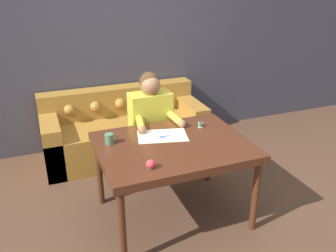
# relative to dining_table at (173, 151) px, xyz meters

# --- Properties ---
(ground_plane) EXTENTS (16.00, 16.00, 0.00)m
(ground_plane) POSITION_rel_dining_table_xyz_m (-0.06, -0.08, -0.68)
(ground_plane) COLOR #4C3323
(wall_back) EXTENTS (8.00, 0.06, 2.60)m
(wall_back) POSITION_rel_dining_table_xyz_m (-0.06, 1.79, 0.62)
(wall_back) COLOR #383842
(wall_back) RESTS_ON ground_plane
(dining_table) EXTENTS (1.29, 0.99, 0.75)m
(dining_table) POSITION_rel_dining_table_xyz_m (0.00, 0.00, 0.00)
(dining_table) COLOR #472314
(dining_table) RESTS_ON ground_plane
(couch) EXTENTS (1.92, 0.80, 0.79)m
(couch) POSITION_rel_dining_table_xyz_m (-0.09, 1.38, -0.38)
(couch) COLOR olive
(couch) RESTS_ON ground_plane
(person) EXTENTS (0.47, 0.56, 1.21)m
(person) POSITION_rel_dining_table_xyz_m (0.02, 0.66, -0.07)
(person) COLOR #33281E
(person) RESTS_ON ground_plane
(pattern_paper_main) EXTENTS (0.49, 0.37, 0.00)m
(pattern_paper_main) POSITION_rel_dining_table_xyz_m (-0.04, 0.17, 0.07)
(pattern_paper_main) COLOR beige
(pattern_paper_main) RESTS_ON dining_table
(scissors) EXTENTS (0.22, 0.08, 0.01)m
(scissors) POSITION_rel_dining_table_xyz_m (-0.02, 0.15, 0.07)
(scissors) COLOR silver
(scissors) RESTS_ON dining_table
(mug) EXTENTS (0.11, 0.08, 0.09)m
(mug) POSITION_rel_dining_table_xyz_m (-0.51, 0.19, 0.12)
(mug) COLOR #47704C
(mug) RESTS_ON dining_table
(thread_spool) EXTENTS (0.04, 0.04, 0.05)m
(thread_spool) POSITION_rel_dining_table_xyz_m (0.37, 0.23, 0.09)
(thread_spool) COLOR #338C4C
(thread_spool) RESTS_ON dining_table
(pin_cushion) EXTENTS (0.07, 0.07, 0.07)m
(pin_cushion) POSITION_rel_dining_table_xyz_m (-0.32, -0.33, 0.11)
(pin_cushion) COLOR #4C3828
(pin_cushion) RESTS_ON dining_table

